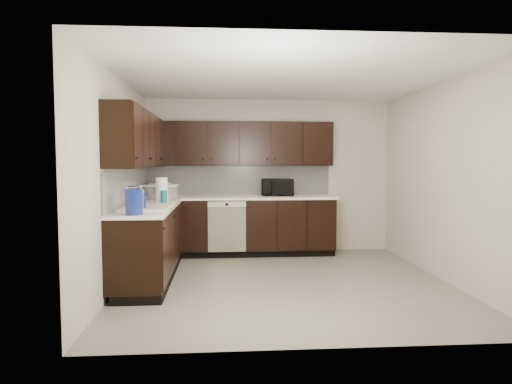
# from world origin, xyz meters

# --- Properties ---
(floor) EXTENTS (4.00, 4.00, 0.00)m
(floor) POSITION_xyz_m (0.00, 0.00, 0.00)
(floor) COLOR gray
(floor) RESTS_ON ground
(ceiling) EXTENTS (4.00, 4.00, 0.00)m
(ceiling) POSITION_xyz_m (0.00, 0.00, 2.50)
(ceiling) COLOR white
(ceiling) RESTS_ON wall_back
(wall_back) EXTENTS (4.00, 0.02, 2.50)m
(wall_back) POSITION_xyz_m (0.00, 2.00, 1.25)
(wall_back) COLOR #BDB5A1
(wall_back) RESTS_ON floor
(wall_left) EXTENTS (0.02, 4.00, 2.50)m
(wall_left) POSITION_xyz_m (-2.00, 0.00, 1.25)
(wall_left) COLOR #BDB5A1
(wall_left) RESTS_ON floor
(wall_right) EXTENTS (0.02, 4.00, 2.50)m
(wall_right) POSITION_xyz_m (2.00, 0.00, 1.25)
(wall_right) COLOR #BDB5A1
(wall_right) RESTS_ON floor
(wall_front) EXTENTS (4.00, 0.02, 2.50)m
(wall_front) POSITION_xyz_m (0.00, -2.00, 1.25)
(wall_front) COLOR #BDB5A1
(wall_front) RESTS_ON floor
(lower_cabinets) EXTENTS (3.00, 2.80, 0.90)m
(lower_cabinets) POSITION_xyz_m (-1.01, 1.11, 0.41)
(lower_cabinets) COLOR black
(lower_cabinets) RESTS_ON floor
(countertop) EXTENTS (3.03, 2.83, 0.04)m
(countertop) POSITION_xyz_m (-1.01, 1.11, 0.92)
(countertop) COLOR white
(countertop) RESTS_ON lower_cabinets
(backsplash) EXTENTS (3.00, 2.80, 0.48)m
(backsplash) POSITION_xyz_m (-1.22, 1.32, 1.18)
(backsplash) COLOR #B2B1AD
(backsplash) RESTS_ON countertop
(upper_cabinets) EXTENTS (3.00, 2.80, 0.70)m
(upper_cabinets) POSITION_xyz_m (-1.10, 1.20, 1.77)
(upper_cabinets) COLOR black
(upper_cabinets) RESTS_ON wall_back
(dishwasher) EXTENTS (0.58, 0.04, 0.78)m
(dishwasher) POSITION_xyz_m (-0.70, 1.41, 0.55)
(dishwasher) COLOR beige
(dishwasher) RESTS_ON lower_cabinets
(sink) EXTENTS (0.54, 0.82, 0.42)m
(sink) POSITION_xyz_m (-1.68, -0.01, 0.88)
(sink) COLOR beige
(sink) RESTS_ON countertop
(microwave) EXTENTS (0.49, 0.34, 0.27)m
(microwave) POSITION_xyz_m (0.11, 1.75, 1.07)
(microwave) COLOR black
(microwave) RESTS_ON countertop
(soap_bottle_a) EXTENTS (0.08, 0.08, 0.17)m
(soap_bottle_a) POSITION_xyz_m (-1.52, 0.55, 1.03)
(soap_bottle_a) COLOR gray
(soap_bottle_a) RESTS_ON countertop
(soap_bottle_b) EXTENTS (0.12, 0.12, 0.24)m
(soap_bottle_b) POSITION_xyz_m (-1.83, 0.55, 1.06)
(soap_bottle_b) COLOR gray
(soap_bottle_b) RESTS_ON countertop
(toaster_oven) EXTENTS (0.37, 0.29, 0.21)m
(toaster_oven) POSITION_xyz_m (-1.75, 1.76, 1.05)
(toaster_oven) COLOR #B4B4B7
(toaster_oven) RESTS_ON countertop
(storage_bin) EXTENTS (0.52, 0.38, 0.20)m
(storage_bin) POSITION_xyz_m (-1.69, 1.21, 1.04)
(storage_bin) COLOR white
(storage_bin) RESTS_ON countertop
(blue_pitcher) EXTENTS (0.22, 0.22, 0.27)m
(blue_pitcher) POSITION_xyz_m (-1.68, -0.70, 1.07)
(blue_pitcher) COLOR navy
(blue_pitcher) RESTS_ON countertop
(teal_tumbler) EXTENTS (0.09, 0.09, 0.18)m
(teal_tumbler) POSITION_xyz_m (-1.53, 0.48, 1.03)
(teal_tumbler) COLOR #0B677B
(teal_tumbler) RESTS_ON countertop
(paper_towel_roll) EXTENTS (0.20, 0.20, 0.34)m
(paper_towel_roll) POSITION_xyz_m (-1.57, 0.59, 1.11)
(paper_towel_roll) COLOR white
(paper_towel_roll) RESTS_ON countertop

